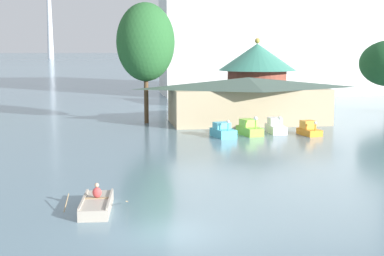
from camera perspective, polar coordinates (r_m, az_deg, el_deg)
ground_plane at (r=23.41m, az=-3.10°, el=-11.06°), size 2000.00×2000.00×0.00m
rowboat_with_rower at (r=26.96m, az=-9.96°, el=-7.91°), size 3.09×3.81×1.29m
pedal_boat_cyan at (r=48.30m, az=3.26°, el=-0.33°), size 2.08×2.77×1.63m
pedal_boat_lime at (r=49.61m, az=6.03°, el=-0.07°), size 1.95×3.16×1.83m
pedal_boat_white at (r=51.17m, az=8.76°, el=0.12°), size 1.40×2.96×1.71m
pedal_boat_orange at (r=50.38m, az=12.16°, el=-0.15°), size 1.73×2.62×1.38m
boathouse at (r=57.30m, az=5.89°, el=3.01°), size 17.31×8.24×4.81m
green_roof_pavilion at (r=72.25m, az=6.82°, el=5.91°), size 10.19×10.19×9.13m
shoreline_tree_mid at (r=56.92m, az=-4.89°, el=8.94°), size 6.02×6.02×12.47m
background_building_block at (r=95.45m, az=8.33°, el=12.05°), size 37.97×13.07×28.19m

